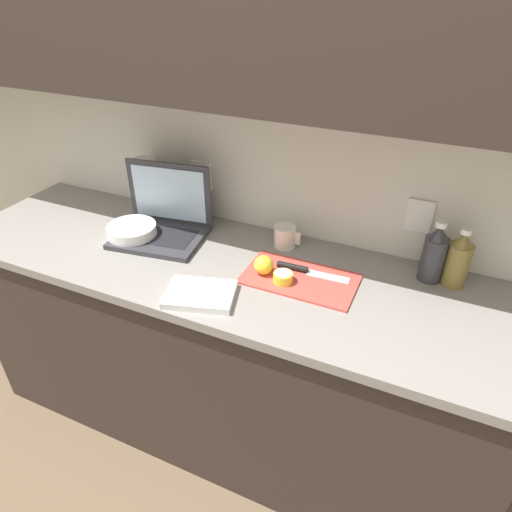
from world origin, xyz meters
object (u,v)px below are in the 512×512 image
Objects in this scene: paper_towel_roll at (147,187)px; measuring_cup at (285,237)px; lemon_whole_beside at (263,265)px; cutting_board at (300,279)px; knife at (300,269)px; bowl_white at (132,232)px; bottle_oil_tall at (458,260)px; bottle_green_soda at (434,254)px; lemon_half_cut at (283,277)px; laptop at (163,220)px.

measuring_cup is at bearing -2.27° from paper_towel_roll.
lemon_whole_beside is 0.21m from measuring_cup.
measuring_cup is 0.65m from paper_towel_roll.
cutting_board is 1.50× the size of knife.
measuring_cup reaches higher than bowl_white.
bottle_oil_tall is 0.90× the size of paper_towel_roll.
bottle_green_soda reaches higher than measuring_cup.
paper_towel_roll reaches higher than knife.
lemon_half_cut is at bearing -114.58° from knife.
cutting_board is at bearing 0.93° from bowl_white.
laptop is at bearing 167.52° from lemon_whole_beside.
paper_towel_roll is at bearing 177.73° from measuring_cup.
laptop reaches higher than lemon_whole_beside.
paper_towel_roll is at bearing 179.04° from bottle_oil_tall.
bowl_white is 0.80× the size of paper_towel_roll.
laptop reaches higher than bottle_oil_tall.
cutting_board is 0.45m from bottle_green_soda.
bottle_oil_tall is at bearing 0.43° from measuring_cup.
laptop is 0.61m from cutting_board.
bottle_oil_tall reaches higher than lemon_whole_beside.
lemon_half_cut is (0.56, -0.12, -0.04)m from laptop.
bowl_white is (-1.17, -0.20, -0.07)m from bottle_oil_tall.
measuring_cup is at bearing -179.50° from bottle_green_soda.
bottle_green_soda is at bearing 22.48° from lemon_whole_beside.
laptop is 1.46× the size of knife.
laptop reaches higher than knife.
knife is at bearing -51.74° from measuring_cup.
bowl_white is at bearing -178.57° from knife.
measuring_cup is at bearing 125.51° from knife.
bowl_white is at bearing -143.93° from laptop.
bottle_oil_tall reaches higher than knife.
measuring_cup is at bearing 19.16° from bowl_white.
lemon_half_cut is at bearing -155.93° from bottle_oil_tall.
bottle_oil_tall is (0.08, 0.00, -0.00)m from bottle_green_soda.
laptop is 0.59m from knife.
bottle_green_soda is at bearing 17.31° from knife.
lemon_half_cut is 0.35× the size of bowl_white.
laptop is 0.13m from bowl_white.
measuring_cup is (0.47, 0.11, -0.02)m from laptop.
knife is at bearing 30.63° from lemon_whole_beside.
laptop is at bearing 167.73° from lemon_half_cut.
laptop reaches higher than bowl_white.
lemon_half_cut is 0.77m from paper_towel_roll.
paper_towel_roll is at bearing 164.72° from cutting_board.
measuring_cup is (-0.12, 0.15, 0.03)m from knife.
paper_towel_roll is (-1.17, 0.02, 0.02)m from bottle_green_soda.
bottle_oil_tall reaches higher than cutting_board.
paper_towel_roll is at bearing 159.64° from lemon_whole_beside.
laptop is at bearing 172.74° from cutting_board.
paper_towel_roll is at bearing 164.45° from knife.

